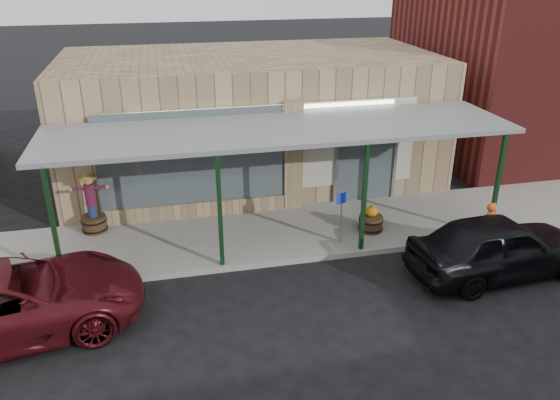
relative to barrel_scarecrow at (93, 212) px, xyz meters
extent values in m
plane|color=black|center=(5.00, -4.72, -0.73)|extent=(120.00, 120.00, 0.00)
cube|color=gray|center=(5.00, -1.12, -0.65)|extent=(40.00, 3.20, 0.15)
cube|color=tan|center=(5.00, 3.48, 1.37)|extent=(12.00, 6.00, 4.20)
cube|color=#4F5B60|center=(2.80, 0.33, 1.17)|extent=(5.20, 0.06, 2.80)
cube|color=#4F5B60|center=(8.00, 0.46, 0.77)|extent=(1.80, 0.06, 2.80)
cube|color=tan|center=(5.70, 0.38, 0.97)|extent=(0.55, 0.30, 3.40)
cube|color=tan|center=(2.80, 0.38, -0.38)|extent=(5.20, 0.30, 0.50)
cube|color=#BCB5A6|center=(5.00, 0.45, 1.27)|extent=(9.00, 0.02, 2.60)
cube|color=white|center=(5.00, 0.42, 2.47)|extent=(7.50, 0.03, 0.10)
cube|color=slate|center=(5.00, -1.12, 2.32)|extent=(12.00, 3.00, 0.12)
cube|color=black|center=(-0.50, -2.57, 0.82)|extent=(0.10, 0.10, 2.95)
cube|color=black|center=(3.20, -2.57, 0.82)|extent=(0.10, 0.10, 2.95)
cube|color=black|center=(6.80, -2.57, 0.82)|extent=(0.10, 0.10, 2.95)
cube|color=black|center=(10.50, -2.57, 0.82)|extent=(0.10, 0.10, 2.95)
cylinder|color=#442B1B|center=(0.00, 0.00, -0.36)|extent=(0.78, 0.78, 0.44)
cylinder|color=navy|center=(0.00, 0.00, 0.03)|extent=(0.29, 0.29, 0.33)
cylinder|color=maroon|center=(0.00, 0.00, 0.50)|extent=(0.31, 0.31, 0.61)
sphere|color=#B19244|center=(0.00, 0.00, 0.92)|extent=(0.24, 0.24, 0.24)
cone|color=#B19244|center=(0.00, 0.00, 1.06)|extent=(0.40, 0.40, 0.15)
cylinder|color=#442B1B|center=(7.42, -1.64, -0.36)|extent=(0.65, 0.65, 0.43)
ellipsoid|color=orange|center=(7.42, -1.64, -0.01)|extent=(0.35, 0.35, 0.28)
cylinder|color=#4C471E|center=(7.42, -1.64, 0.16)|extent=(0.04, 0.04, 0.06)
cylinder|color=gray|center=(6.38, -2.12, -0.02)|extent=(0.04, 0.04, 1.13)
cube|color=#1934BC|center=(6.38, -2.12, 0.69)|extent=(0.29, 0.09, 0.29)
imported|color=black|center=(9.65, -4.21, 0.03)|extent=(4.56, 2.11, 1.51)
ellipsoid|color=#E95A29|center=(9.87, -3.42, 0.35)|extent=(0.32, 0.27, 0.41)
sphere|color=#E95A29|center=(9.87, -3.37, 0.64)|extent=(0.23, 0.23, 0.23)
cylinder|color=#1B7D31|center=(9.87, -3.42, 0.52)|extent=(0.16, 0.16, 0.02)
imported|color=#531017|center=(-1.34, -4.11, 0.03)|extent=(5.83, 3.49, 1.52)
camera|label=1|loc=(2.03, -14.21, 6.32)|focal=35.00mm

